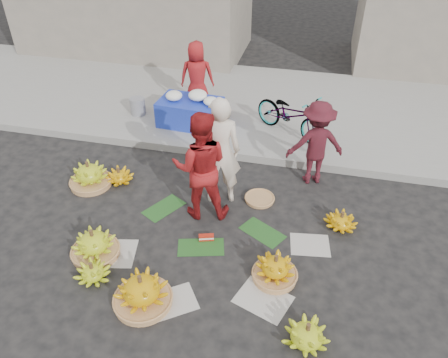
% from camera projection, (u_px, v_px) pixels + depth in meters
% --- Properties ---
extents(ground, '(80.00, 80.00, 0.00)m').
position_uv_depth(ground, '(211.00, 239.00, 6.31)').
color(ground, black).
rests_on(ground, ground).
extents(curb, '(40.00, 0.25, 0.15)m').
position_uv_depth(curb, '(241.00, 154.00, 7.99)').
color(curb, gray).
rests_on(curb, ground).
extents(sidewalk, '(40.00, 4.00, 0.12)m').
position_uv_depth(sidewalk, '(260.00, 105.00, 9.66)').
color(sidewalk, gray).
rests_on(sidewalk, ground).
extents(newspaper_scatter, '(3.20, 1.80, 0.00)m').
position_uv_depth(newspaper_scatter, '(196.00, 280.00, 5.68)').
color(newspaper_scatter, beige).
rests_on(newspaper_scatter, ground).
extents(banana_leaves, '(2.00, 1.00, 0.00)m').
position_uv_depth(banana_leaves, '(208.00, 228.00, 6.48)').
color(banana_leaves, '#194A18').
rests_on(banana_leaves, ground).
extents(banana_bunch_0, '(0.73, 0.73, 0.45)m').
position_uv_depth(banana_bunch_0, '(94.00, 244.00, 5.95)').
color(banana_bunch_0, '#AC7748').
rests_on(banana_bunch_0, ground).
extents(banana_bunch_1, '(0.50, 0.50, 0.27)m').
position_uv_depth(banana_bunch_1, '(92.00, 272.00, 5.65)').
color(banana_bunch_1, '#96B61A').
rests_on(banana_bunch_1, ground).
extents(banana_bunch_2, '(0.84, 0.84, 0.48)m').
position_uv_depth(banana_bunch_2, '(142.00, 292.00, 5.27)').
color(banana_bunch_2, '#AC7748').
rests_on(banana_bunch_2, ground).
extents(banana_bunch_3, '(0.55, 0.55, 0.33)m').
position_uv_depth(banana_bunch_3, '(307.00, 335.00, 4.87)').
color(banana_bunch_3, '#96B61A').
rests_on(banana_bunch_3, ground).
extents(banana_bunch_4, '(0.65, 0.65, 0.41)m').
position_uv_depth(banana_bunch_4, '(275.00, 269.00, 5.62)').
color(banana_bunch_4, '#AC7748').
rests_on(banana_bunch_4, ground).
extents(banana_bunch_5, '(0.53, 0.53, 0.29)m').
position_uv_depth(banana_bunch_5, '(341.00, 221.00, 6.44)').
color(banana_bunch_5, '#DFA90B').
rests_on(banana_bunch_5, ground).
extents(banana_bunch_6, '(0.68, 0.68, 0.46)m').
position_uv_depth(banana_bunch_6, '(89.00, 175.00, 7.24)').
color(banana_bunch_6, '#AC7748').
rests_on(banana_bunch_6, ground).
extents(banana_bunch_7, '(0.46, 0.46, 0.27)m').
position_uv_depth(banana_bunch_7, '(119.00, 176.00, 7.37)').
color(banana_bunch_7, '#DFA90B').
rests_on(banana_bunch_7, ground).
extents(basket_spare, '(0.53, 0.53, 0.05)m').
position_uv_depth(basket_spare, '(260.00, 199.00, 7.01)').
color(basket_spare, '#AC7748').
rests_on(basket_spare, ground).
extents(incense_stack, '(0.23, 0.13, 0.09)m').
position_uv_depth(incense_stack, '(206.00, 237.00, 6.26)').
color(incense_stack, red).
rests_on(incense_stack, ground).
extents(vendor_cream, '(0.74, 0.59, 1.78)m').
position_uv_depth(vendor_cream, '(220.00, 152.00, 6.55)').
color(vendor_cream, '#F2E1CB').
rests_on(vendor_cream, ground).
extents(vendor_red, '(0.96, 0.81, 1.72)m').
position_uv_depth(vendor_red, '(201.00, 166.00, 6.29)').
color(vendor_red, '#AE1B1A').
rests_on(vendor_red, ground).
extents(man_striped, '(1.06, 0.80, 1.46)m').
position_uv_depth(man_striped, '(316.00, 143.00, 7.05)').
color(man_striped, maroon).
rests_on(man_striped, ground).
extents(flower_table, '(1.27, 0.85, 0.71)m').
position_uv_depth(flower_table, '(191.00, 111.00, 8.66)').
color(flower_table, '#1A2FAE').
rests_on(flower_table, sidewalk).
extents(grey_bucket, '(0.31, 0.31, 0.35)m').
position_uv_depth(grey_bucket, '(138.00, 106.00, 9.07)').
color(grey_bucket, gray).
rests_on(grey_bucket, sidewalk).
extents(flower_vendor, '(0.78, 0.60, 1.43)m').
position_uv_depth(flower_vendor, '(197.00, 76.00, 8.98)').
color(flower_vendor, '#AE1B1A').
rests_on(flower_vendor, sidewalk).
extents(bicycle, '(1.34, 1.67, 0.85)m').
position_uv_depth(bicycle, '(291.00, 114.00, 8.24)').
color(bicycle, gray).
rests_on(bicycle, sidewalk).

